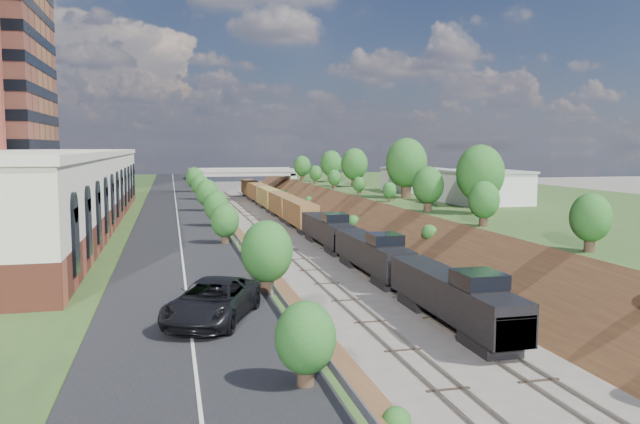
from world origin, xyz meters
TOP-DOWN VIEW (x-y plane):
  - platform_left at (-33.00, 60.00)m, footprint 44.00×180.00m
  - platform_right at (33.00, 60.00)m, footprint 44.00×180.00m
  - embankment_left at (-11.00, 60.00)m, footprint 10.00×180.00m
  - embankment_right at (11.00, 60.00)m, footprint 10.00×180.00m
  - rail_left_track at (-2.60, 60.00)m, footprint 1.58×180.00m
  - rail_right_track at (2.60, 60.00)m, footprint 1.58×180.00m
  - road at (-15.50, 60.00)m, footprint 8.00×180.00m
  - guardrail at (-11.40, 59.80)m, footprint 0.10×171.00m
  - commercial_building at (-28.00, 38.00)m, footprint 14.30×62.30m
  - overpass at (0.00, 122.00)m, footprint 24.50×8.30m
  - white_building_near at (23.50, 52.00)m, footprint 9.00×12.00m
  - white_building_far at (23.00, 74.00)m, footprint 8.00×10.00m
  - tree_right_large at (17.00, 40.00)m, footprint 5.25×5.25m
  - tree_left_crest at (-11.80, 20.00)m, footprint 2.45×2.45m
  - freight_train at (2.60, 74.53)m, footprint 2.78×127.54m
  - suv at (-14.57, 3.37)m, footprint 4.99×6.82m

SIDE VIEW (x-z plane):
  - embankment_left at x=-11.00m, z-range -5.00..5.00m
  - embankment_right at x=11.00m, z-range -5.00..5.00m
  - rail_left_track at x=-2.60m, z-range 0.00..0.18m
  - rail_right_track at x=2.60m, z-range 0.00..0.18m
  - freight_train at x=2.60m, z-range 0.15..4.70m
  - platform_left at x=-33.00m, z-range 0.00..5.00m
  - platform_right at x=33.00m, z-range 0.00..5.00m
  - overpass at x=0.00m, z-range 1.22..8.62m
  - road at x=-15.50m, z-range 5.00..5.10m
  - guardrail at x=-11.40m, z-range 5.20..5.90m
  - suv at x=-14.57m, z-range 5.10..6.82m
  - white_building_far at x=23.00m, z-range 5.00..8.60m
  - white_building_near at x=23.50m, z-range 5.00..9.00m
  - tree_left_crest at x=-11.80m, z-range 5.26..8.82m
  - commercial_building at x=-28.00m, z-range 5.01..12.01m
  - tree_right_large at x=17.00m, z-range 5.58..13.19m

